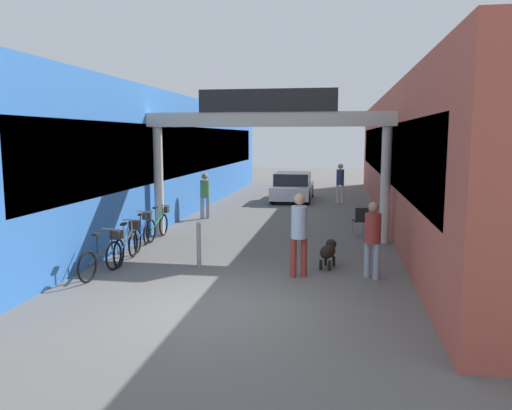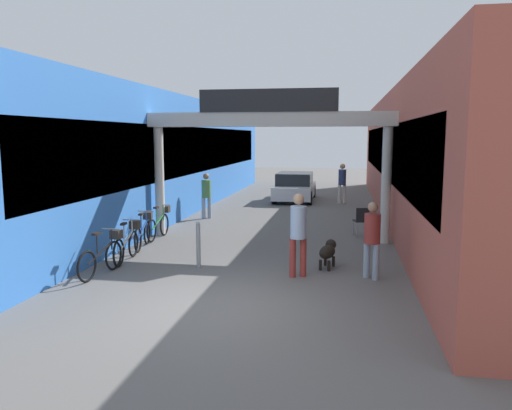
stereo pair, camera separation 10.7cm
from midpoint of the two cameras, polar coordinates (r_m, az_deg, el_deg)
name	(u,v)px [view 1 (the left image)]	position (r m, az deg, el deg)	size (l,w,h in m)	color
ground_plane	(220,307)	(9.11, -4.53, -11.51)	(80.00, 80.00, 0.00)	#605E5B
storefront_left	(161,155)	(20.65, -10.98, 5.59)	(3.00, 26.00, 4.52)	blue
storefront_right	(422,157)	(19.58, 18.33, 5.22)	(3.00, 26.00, 4.52)	#B25142
arcade_sign_gateway	(268,133)	(14.50, 1.15, 8.21)	(7.40, 0.47, 4.35)	beige
pedestrian_with_dog	(299,229)	(10.72, 4.65, -2.75)	(0.45, 0.45, 1.82)	#99332D
pedestrian_companion	(373,235)	(10.85, 12.92, -3.38)	(0.48, 0.48, 1.65)	#8C9EB2
pedestrian_carrying_crate	(205,193)	(18.48, -6.03, 1.39)	(0.48, 0.48, 1.67)	#8C9EB2
pedestrian_elderly_walking	(340,180)	(22.93, 9.46, 2.79)	(0.45, 0.45, 1.81)	silver
dog_on_leash	(328,251)	(11.69, 8.01, -5.22)	(0.48, 0.87, 0.62)	black
bicycle_black_nearest	(104,255)	(11.47, -17.26, -5.51)	(0.46, 1.69, 0.98)	black
bicycle_silver_second	(128,243)	(12.57, -14.69, -4.26)	(0.46, 1.69, 0.98)	black
bicycle_blue_third	(143,232)	(13.97, -13.00, -3.00)	(0.46, 1.68, 0.98)	black
bicycle_green_farthest	(159,224)	(15.16, -11.26, -2.11)	(0.46, 1.69, 0.98)	black
bollard_post_metal	(199,244)	(11.62, -6.82, -4.48)	(0.10, 0.10, 1.08)	gray
cafe_chair_black_nearer	(361,219)	(15.44, 11.68, -1.55)	(0.49, 0.49, 0.89)	gray
parked_car_white	(293,187)	(23.72, 4.10, 2.07)	(1.81, 4.01, 1.33)	silver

